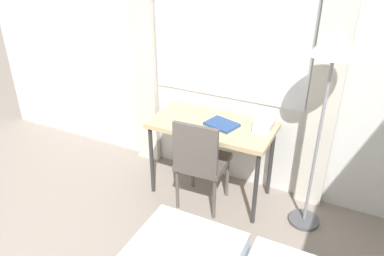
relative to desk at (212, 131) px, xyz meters
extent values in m
cube|color=silver|center=(-0.16, 0.35, 0.70)|extent=(5.33, 0.05, 2.70)
cube|color=white|center=(0.00, 0.31, 0.95)|extent=(1.40, 0.01, 1.50)
cube|color=beige|center=(-0.84, 0.27, 0.65)|extent=(0.24, 0.06, 2.60)
cube|color=beige|center=(0.84, 0.27, 0.65)|extent=(0.24, 0.06, 2.60)
cube|color=tan|center=(0.00, 0.00, 0.05)|extent=(1.06, 0.53, 0.04)
cylinder|color=#333333|center=(-0.49, -0.22, -0.31)|extent=(0.04, 0.04, 0.68)
cylinder|color=#333333|center=(0.49, -0.22, -0.31)|extent=(0.04, 0.04, 0.68)
cylinder|color=#333333|center=(-0.49, 0.22, -0.31)|extent=(0.04, 0.04, 0.68)
cylinder|color=#333333|center=(0.49, 0.22, -0.31)|extent=(0.04, 0.04, 0.68)
cube|color=#59514C|center=(-0.01, -0.16, -0.23)|extent=(0.42, 0.42, 0.05)
cube|color=#59514C|center=(0.00, -0.33, 0.00)|extent=(0.38, 0.05, 0.41)
cylinder|color=#59514C|center=(-0.17, -0.33, -0.45)|extent=(0.03, 0.03, 0.40)
cylinder|color=#59514C|center=(0.17, -0.32, -0.45)|extent=(0.03, 0.03, 0.40)
cylinder|color=#59514C|center=(-0.18, 0.01, -0.45)|extent=(0.03, 0.03, 0.40)
cylinder|color=#59514C|center=(0.16, 0.02, -0.45)|extent=(0.03, 0.03, 0.40)
cube|color=silver|center=(0.38, -1.16, -0.10)|extent=(0.60, 0.32, 0.12)
cylinder|color=#4C4C51|center=(0.88, -0.02, -0.64)|extent=(0.25, 0.25, 0.03)
cylinder|color=gray|center=(0.88, -0.02, 0.08)|extent=(0.02, 0.02, 1.41)
cone|color=silver|center=(0.88, -0.02, 0.90)|extent=(0.33, 0.33, 0.21)
cube|color=white|center=(0.43, 0.08, 0.11)|extent=(0.14, 0.17, 0.08)
cube|color=white|center=(0.43, 0.08, 0.16)|extent=(0.16, 0.06, 0.02)
cube|color=navy|center=(0.09, 0.01, 0.08)|extent=(0.30, 0.26, 0.02)
cube|color=white|center=(0.09, 0.01, 0.09)|extent=(0.28, 0.24, 0.01)
camera|label=1|loc=(1.10, -2.62, 1.53)|focal=35.00mm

